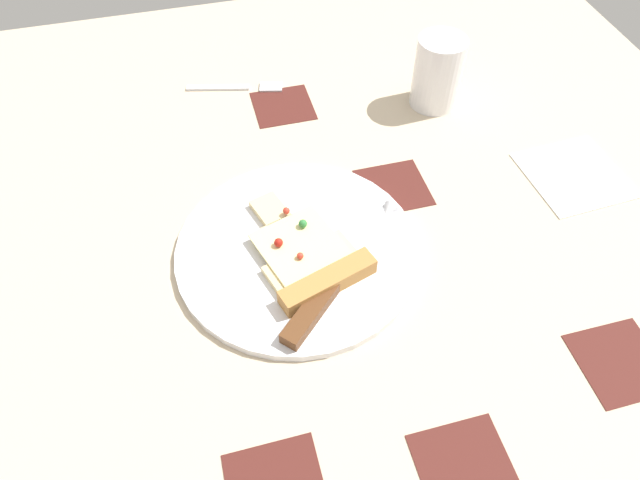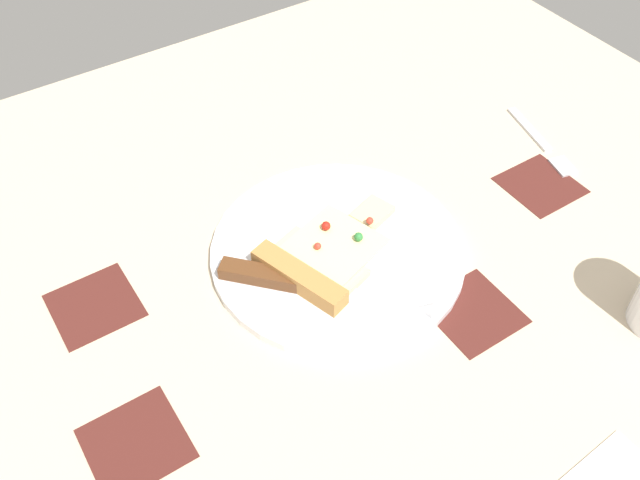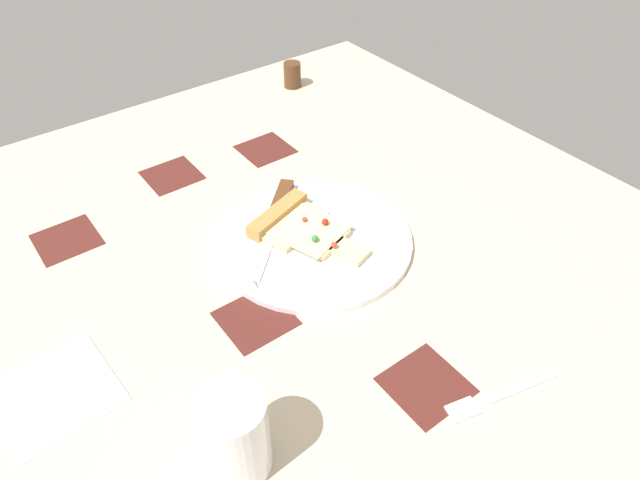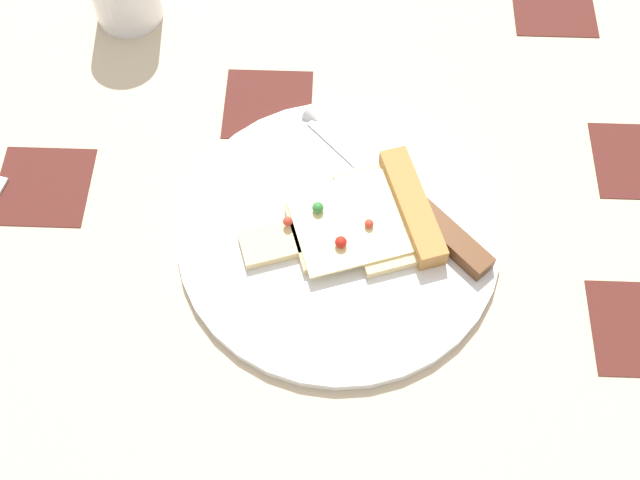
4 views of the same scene
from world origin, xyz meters
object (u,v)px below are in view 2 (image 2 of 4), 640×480
object	(u,v)px
fork	(543,143)
plate	(338,251)
knife	(303,284)
pizza_slice	(324,256)

from	to	relation	value
fork	plate	bearing A→B (deg)	15.64
knife	pizza_slice	bearing A→B (deg)	163.48
plate	knife	size ratio (longest dim) A/B	1.58
plate	knife	xyz separation A→B (cm)	(6.55, 2.84, 1.15)
plate	pizza_slice	size ratio (longest dim) A/B	1.58
pizza_slice	knife	bearing A→B (deg)	-80.79
pizza_slice	knife	size ratio (longest dim) A/B	1.00
plate	pizza_slice	distance (cm)	2.92
plate	fork	distance (cm)	34.94
pizza_slice	fork	world-z (taller)	pizza_slice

